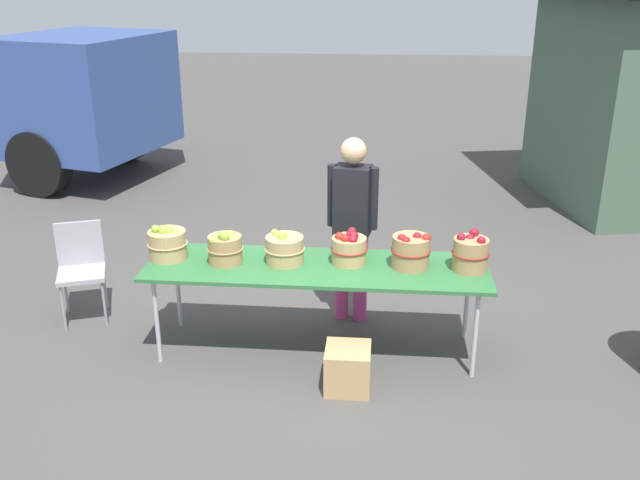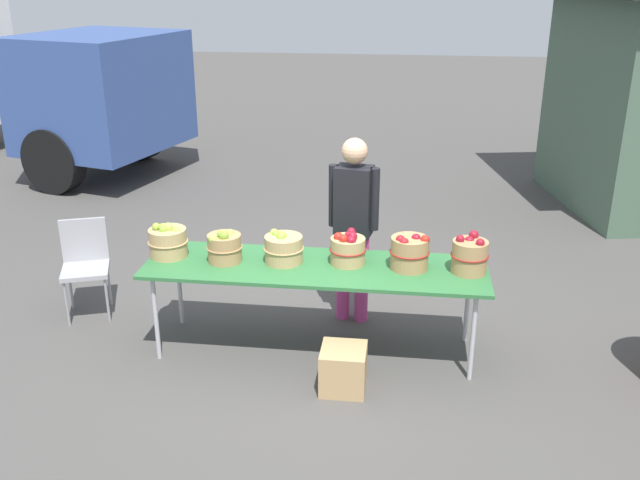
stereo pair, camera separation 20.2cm
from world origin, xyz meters
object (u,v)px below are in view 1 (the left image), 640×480
at_px(apple_basket_green_2, 284,249).
at_px(folding_chair, 81,263).
at_px(apple_basket_green_0, 167,244).
at_px(apple_basket_red_1, 411,251).
at_px(vendor_adult, 352,216).
at_px(apple_basket_green_1, 225,248).
at_px(market_table, 317,270).
at_px(apple_basket_red_0, 349,248).
at_px(apple_basket_red_2, 470,253).
at_px(produce_crate, 348,368).

relative_size(apple_basket_green_2, folding_chair, 0.37).
bearing_deg(apple_basket_green_2, apple_basket_green_0, 179.81).
distance_m(apple_basket_red_1, folding_chair, 2.90).
height_order(apple_basket_green_0, folding_chair, apple_basket_green_0).
bearing_deg(vendor_adult, apple_basket_green_1, 40.16).
xyz_separation_m(apple_basket_green_0, vendor_adult, (1.46, 0.52, 0.09)).
bearing_deg(apple_basket_red_1, apple_basket_green_0, 179.76).
distance_m(market_table, apple_basket_green_1, 0.74).
distance_m(apple_basket_green_0, apple_basket_red_0, 1.46).
bearing_deg(apple_basket_red_1, apple_basket_green_1, -178.10).
xyz_separation_m(apple_basket_red_2, vendor_adult, (-0.94, 0.54, 0.08)).
bearing_deg(apple_basket_red_1, market_table, -176.75).
bearing_deg(apple_basket_green_2, folding_chair, 168.89).
distance_m(apple_basket_red_0, folding_chair, 2.42).
distance_m(apple_basket_green_0, vendor_adult, 1.55).
height_order(apple_basket_red_1, produce_crate, apple_basket_red_1).
distance_m(market_table, apple_basket_red_2, 1.20).
relative_size(market_table, apple_basket_red_1, 8.61).
bearing_deg(apple_basket_red_2, apple_basket_green_2, 179.40).
bearing_deg(vendor_adult, apple_basket_green_0, 29.22).
distance_m(apple_basket_green_0, apple_basket_green_2, 0.95).
height_order(market_table, apple_basket_red_2, apple_basket_red_2).
relative_size(apple_basket_green_0, folding_chair, 0.38).
xyz_separation_m(apple_basket_green_0, apple_basket_red_0, (1.46, 0.03, -0.00)).
bearing_deg(apple_basket_red_0, folding_chair, 171.98).
xyz_separation_m(vendor_adult, produce_crate, (0.03, -1.12, -0.80)).
bearing_deg(market_table, apple_basket_green_1, -179.47).
height_order(market_table, produce_crate, market_table).
xyz_separation_m(apple_basket_green_1, produce_crate, (1.01, -0.54, -0.71)).
relative_size(apple_basket_green_2, apple_basket_red_0, 1.09).
height_order(folding_chair, produce_crate, folding_chair).
height_order(apple_basket_red_2, vendor_adult, vendor_adult).
xyz_separation_m(apple_basket_green_2, apple_basket_red_1, (0.99, -0.01, 0.02)).
relative_size(apple_basket_green_2, vendor_adult, 0.20).
bearing_deg(apple_basket_red_1, apple_basket_red_0, 175.67).
bearing_deg(produce_crate, vendor_adult, 91.64).
relative_size(apple_basket_red_1, folding_chair, 0.36).
relative_size(market_table, folding_chair, 3.14).
bearing_deg(produce_crate, apple_basket_red_1, 52.59).
xyz_separation_m(apple_basket_green_0, apple_basket_red_1, (1.94, -0.01, 0.01)).
relative_size(market_table, vendor_adult, 1.64).
relative_size(apple_basket_red_2, produce_crate, 0.92).
bearing_deg(apple_basket_green_2, apple_basket_red_1, -0.29).
bearing_deg(apple_basket_green_0, apple_basket_red_0, 1.12).
bearing_deg(apple_basket_green_2, apple_basket_green_1, -173.47).
height_order(apple_basket_green_1, apple_basket_red_1, apple_basket_red_1).
bearing_deg(apple_basket_green_0, folding_chair, 158.39).
bearing_deg(folding_chair, apple_basket_green_0, -41.54).
height_order(apple_basket_green_1, apple_basket_red_2, apple_basket_red_2).
height_order(apple_basket_green_0, apple_basket_red_2, apple_basket_red_2).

